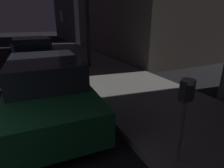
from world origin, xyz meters
name	(u,v)px	position (x,y,z in m)	size (l,w,h in m)	color
sidewalk	(221,141)	(5.60, 0.00, 0.07)	(3.20, 36.00, 0.15)	slate
parking_meter	(185,101)	(4.40, -0.06, 1.18)	(0.19, 0.19, 1.36)	#59595B
car_green	(47,87)	(2.85, 2.78, 0.71)	(2.19, 4.50, 1.43)	#19592D
car_blue	(32,51)	(2.85, 8.85, 0.71)	(2.32, 4.58, 1.43)	navy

